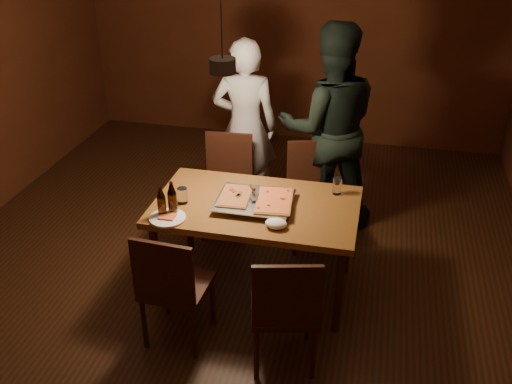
% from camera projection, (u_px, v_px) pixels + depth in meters
% --- Properties ---
extents(room_shell, '(6.00, 6.00, 6.00)m').
position_uv_depth(room_shell, '(224.00, 115.00, 3.98)').
color(room_shell, '#3B1C10').
rests_on(room_shell, ground).
extents(dining_table, '(1.50, 0.90, 0.75)m').
position_uv_depth(dining_table, '(256.00, 213.00, 4.22)').
color(dining_table, brown).
rests_on(dining_table, floor).
extents(chair_far_left, '(0.45, 0.45, 0.49)m').
position_uv_depth(chair_far_left, '(227.00, 175.00, 5.08)').
color(chair_far_left, '#38190F').
rests_on(chair_far_left, floor).
extents(chair_far_right, '(0.53, 0.53, 0.49)m').
position_uv_depth(chair_far_right, '(312.00, 184.00, 4.93)').
color(chair_far_right, '#38190F').
rests_on(chair_far_right, floor).
extents(chair_near_left, '(0.44, 0.44, 0.49)m').
position_uv_depth(chair_near_left, '(171.00, 280.00, 3.73)').
color(chair_near_left, '#38190F').
rests_on(chair_near_left, floor).
extents(chair_near_right, '(0.51, 0.51, 0.49)m').
position_uv_depth(chair_near_right, '(285.00, 303.00, 3.53)').
color(chair_near_right, '#38190F').
rests_on(chair_near_right, floor).
extents(pizza_tray, '(0.59, 0.50, 0.05)m').
position_uv_depth(pizza_tray, '(254.00, 202.00, 4.16)').
color(pizza_tray, silver).
rests_on(pizza_tray, dining_table).
extents(pizza_meat, '(0.23, 0.35, 0.02)m').
position_uv_depth(pizza_meat, '(235.00, 196.00, 4.17)').
color(pizza_meat, maroon).
rests_on(pizza_meat, pizza_tray).
extents(pizza_cheese, '(0.29, 0.43, 0.02)m').
position_uv_depth(pizza_cheese, '(274.00, 201.00, 4.11)').
color(pizza_cheese, gold).
rests_on(pizza_cheese, pizza_tray).
extents(spatula, '(0.19, 0.25, 0.04)m').
position_uv_depth(spatula, '(256.00, 197.00, 4.15)').
color(spatula, silver).
rests_on(spatula, pizza_tray).
extents(beer_bottle_a, '(0.06, 0.06, 0.23)m').
position_uv_depth(beer_bottle_a, '(161.00, 201.00, 3.98)').
color(beer_bottle_a, black).
rests_on(beer_bottle_a, dining_table).
extents(beer_bottle_b, '(0.07, 0.07, 0.25)m').
position_uv_depth(beer_bottle_b, '(172.00, 198.00, 4.01)').
color(beer_bottle_b, black).
rests_on(beer_bottle_b, dining_table).
extents(water_glass_left, '(0.08, 0.08, 0.12)m').
position_uv_depth(water_glass_left, '(182.00, 196.00, 4.17)').
color(water_glass_left, silver).
rests_on(water_glass_left, dining_table).
extents(water_glass_right, '(0.07, 0.07, 0.13)m').
position_uv_depth(water_glass_right, '(337.00, 186.00, 4.29)').
color(water_glass_right, silver).
rests_on(water_glass_right, dining_table).
extents(plate_slice, '(0.26, 0.26, 0.03)m').
position_uv_depth(plate_slice, '(168.00, 218.00, 3.99)').
color(plate_slice, white).
rests_on(plate_slice, dining_table).
extents(napkin, '(0.15, 0.12, 0.06)m').
position_uv_depth(napkin, '(276.00, 224.00, 3.89)').
color(napkin, white).
rests_on(napkin, dining_table).
extents(diner_white, '(0.65, 0.46, 1.66)m').
position_uv_depth(diner_white, '(245.00, 127.00, 5.29)').
color(diner_white, silver).
rests_on(diner_white, floor).
extents(diner_dark, '(1.05, 0.91, 1.86)m').
position_uv_depth(diner_dark, '(329.00, 128.00, 5.01)').
color(diner_dark, black).
rests_on(diner_dark, floor).
extents(pendant_lamp, '(0.18, 0.18, 1.10)m').
position_uv_depth(pendant_lamp, '(222.00, 64.00, 3.81)').
color(pendant_lamp, black).
rests_on(pendant_lamp, ceiling).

